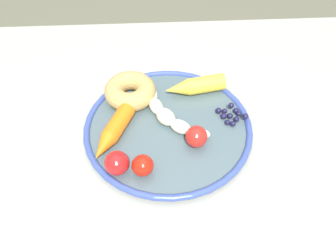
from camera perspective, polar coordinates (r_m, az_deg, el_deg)
name	(u,v)px	position (r m, az deg, el deg)	size (l,w,h in m)	color
dining_table	(143,165)	(0.70, -4.19, -6.58)	(1.08, 0.77, 0.71)	#99998C
plate	(168,127)	(0.63, 0.00, -0.17)	(0.31, 0.31, 0.02)	#46595F
banana	(169,116)	(0.63, 0.15, 1.77)	(0.12, 0.14, 0.03)	#E7E8C4
carrot_orange	(112,133)	(0.61, -9.38, -1.11)	(0.08, 0.12, 0.03)	orange
carrot_yellow	(195,86)	(0.68, 4.52, 6.73)	(0.13, 0.06, 0.03)	yellow
donut	(130,91)	(0.67, -6.42, 5.88)	(0.10, 0.10, 0.04)	tan
blueberry_pile	(231,115)	(0.65, 10.60, 1.89)	(0.06, 0.05, 0.02)	#191638
tomato_near	(117,163)	(0.56, -8.64, -6.21)	(0.04, 0.04, 0.04)	red
tomato_mid	(196,137)	(0.59, 4.82, -1.79)	(0.04, 0.04, 0.04)	red
tomato_far	(143,165)	(0.55, -4.31, -6.67)	(0.04, 0.04, 0.04)	red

